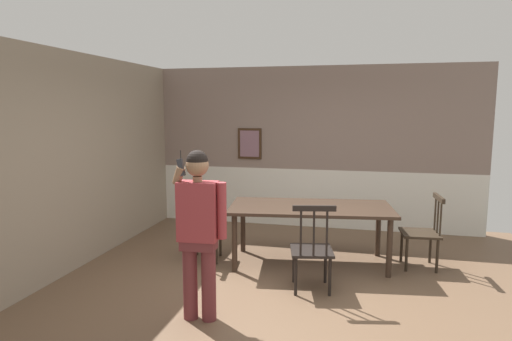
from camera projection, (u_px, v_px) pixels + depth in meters
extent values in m
plane|color=brown|center=(284.00, 294.00, 4.85)|extent=(6.47, 6.47, 0.00)
cube|color=gray|center=(314.00, 118.00, 7.42)|extent=(5.54, 0.12, 1.74)
cube|color=silver|center=(313.00, 198.00, 7.63)|extent=(5.54, 0.14, 1.00)
cube|color=silver|center=(313.00, 169.00, 7.53)|extent=(5.54, 0.05, 0.06)
cube|color=#382314|center=(250.00, 144.00, 7.66)|extent=(0.42, 0.03, 0.53)
cube|color=#825C6A|center=(250.00, 144.00, 7.65)|extent=(0.34, 0.01, 0.45)
cube|color=gray|center=(58.00, 164.00, 5.29)|extent=(0.12, 5.88, 2.74)
cube|color=#38281E|center=(311.00, 208.00, 5.73)|extent=(2.20, 1.25, 0.04)
cylinder|color=#38281E|center=(235.00, 243.00, 5.49)|extent=(0.07, 0.07, 0.73)
cylinder|color=#38281E|center=(389.00, 248.00, 5.29)|extent=(0.07, 0.07, 0.73)
cylinder|color=#38281E|center=(243.00, 226.00, 6.27)|extent=(0.07, 0.07, 0.73)
cylinder|color=#38281E|center=(378.00, 230.00, 6.07)|extent=(0.07, 0.07, 0.73)
cube|color=#2D2319|center=(206.00, 227.00, 5.91)|extent=(0.47, 0.47, 0.03)
cube|color=#2D2319|center=(191.00, 192.00, 5.86)|extent=(0.10, 0.42, 0.06)
cylinder|color=#2D2319|center=(194.00, 206.00, 6.02)|extent=(0.02, 0.02, 0.50)
cylinder|color=#2D2319|center=(192.00, 208.00, 5.89)|extent=(0.02, 0.02, 0.50)
cylinder|color=#2D2319|center=(190.00, 210.00, 5.77)|extent=(0.02, 0.02, 0.50)
cylinder|color=#2D2319|center=(220.00, 240.00, 6.10)|extent=(0.04, 0.04, 0.44)
cylinder|color=#2D2319|center=(216.00, 248.00, 5.77)|extent=(0.04, 0.04, 0.44)
cylinder|color=#2D2319|center=(197.00, 240.00, 6.12)|extent=(0.04, 0.04, 0.44)
cylinder|color=#2D2319|center=(191.00, 247.00, 5.79)|extent=(0.04, 0.04, 0.44)
cube|color=black|center=(311.00, 251.00, 4.94)|extent=(0.55, 0.55, 0.03)
cube|color=black|center=(314.00, 208.00, 4.65)|extent=(0.46, 0.13, 0.06)
cylinder|color=black|center=(301.00, 231.00, 4.69)|extent=(0.02, 0.02, 0.55)
cylinder|color=black|center=(314.00, 231.00, 4.69)|extent=(0.02, 0.02, 0.55)
cylinder|color=black|center=(327.00, 231.00, 4.68)|extent=(0.02, 0.02, 0.55)
cylinder|color=black|center=(294.00, 264.00, 5.16)|extent=(0.04, 0.04, 0.43)
cylinder|color=black|center=(325.00, 265.00, 5.15)|extent=(0.04, 0.04, 0.43)
cylinder|color=black|center=(296.00, 276.00, 4.79)|extent=(0.04, 0.04, 0.43)
cylinder|color=black|center=(330.00, 277.00, 4.78)|extent=(0.04, 0.04, 0.43)
cube|color=#2D2319|center=(420.00, 233.00, 5.63)|extent=(0.49, 0.49, 0.03)
cube|color=#2D2319|center=(439.00, 198.00, 5.53)|extent=(0.08, 0.46, 0.06)
cylinder|color=#2D2319|center=(441.00, 217.00, 5.42)|extent=(0.02, 0.02, 0.48)
cylinder|color=#2D2319|center=(438.00, 214.00, 5.56)|extent=(0.02, 0.02, 0.48)
cylinder|color=#2D2319|center=(435.00, 212.00, 5.69)|extent=(0.02, 0.02, 0.48)
cylinder|color=#2D2319|center=(407.00, 255.00, 5.51)|extent=(0.04, 0.04, 0.43)
cylinder|color=#2D2319|center=(401.00, 246.00, 5.87)|extent=(0.04, 0.04, 0.43)
cylinder|color=#2D2319|center=(437.00, 256.00, 5.45)|extent=(0.04, 0.04, 0.43)
cylinder|color=#2D2319|center=(430.00, 247.00, 5.81)|extent=(0.04, 0.04, 0.43)
cylinder|color=brown|center=(209.00, 281.00, 4.21)|extent=(0.14, 0.14, 0.79)
cylinder|color=brown|center=(190.00, 279.00, 4.24)|extent=(0.14, 0.14, 0.79)
cube|color=brown|center=(199.00, 243.00, 4.18)|extent=(0.34, 0.20, 0.12)
cube|color=#993338|center=(198.00, 211.00, 4.13)|extent=(0.38, 0.22, 0.56)
cylinder|color=#993338|center=(222.00, 211.00, 4.09)|extent=(0.09, 0.09, 0.53)
cylinder|color=#936B4C|center=(179.00, 175.00, 4.10)|extent=(0.16, 0.13, 0.19)
cylinder|color=#936B4C|center=(197.00, 179.00, 4.09)|extent=(0.09, 0.09, 0.05)
sphere|color=#936B4C|center=(197.00, 165.00, 4.07)|extent=(0.22, 0.22, 0.22)
sphere|color=black|center=(197.00, 161.00, 4.07)|extent=(0.20, 0.20, 0.20)
cube|color=#2D2D33|center=(181.00, 167.00, 4.07)|extent=(0.08, 0.04, 0.17)
cylinder|color=black|center=(181.00, 154.00, 4.05)|extent=(0.01, 0.01, 0.08)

